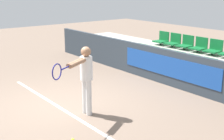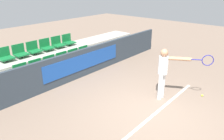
{
  "view_description": "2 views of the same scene",
  "coord_description": "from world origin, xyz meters",
  "px_view_note": "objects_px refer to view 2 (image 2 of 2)",
  "views": [
    {
      "loc": [
        6.65,
        -3.47,
        2.9
      ],
      "look_at": [
        0.48,
        1.32,
        0.77
      ],
      "focal_mm": 50.0,
      "sensor_mm": 36.0,
      "label": 1
    },
    {
      "loc": [
        -4.59,
        -2.54,
        3.35
      ],
      "look_at": [
        0.02,
        1.4,
        0.92
      ],
      "focal_mm": 35.0,
      "sensor_mm": 36.0,
      "label": 2
    }
  ],
  "objects_px": {
    "stadium_chair_2": "(51,64)",
    "stadium_chair_1": "(37,68)",
    "stadium_chair_8": "(34,49)",
    "stadium_chair_10": "(58,43)",
    "stadium_chair_5": "(85,53)",
    "stadium_chair_3": "(64,60)",
    "stadium_chair_7": "(20,52)",
    "stadium_chair_0": "(22,73)",
    "stadium_chair_6": "(5,56)",
    "tennis_ball": "(202,95)",
    "stadium_chair_9": "(46,46)",
    "stadium_chair_11": "(68,41)",
    "stadium_chair_4": "(75,56)",
    "tennis_player": "(166,69)"
  },
  "relations": [
    {
      "from": "stadium_chair_3",
      "to": "tennis_ball",
      "type": "xyz_separation_m",
      "value": [
        1.62,
        -4.85,
        -0.53
      ]
    },
    {
      "from": "stadium_chair_5",
      "to": "stadium_chair_9",
      "type": "bearing_deg",
      "value": 136.26
    },
    {
      "from": "stadium_chair_9",
      "to": "stadium_chair_10",
      "type": "distance_m",
      "value": 0.57
    },
    {
      "from": "stadium_chair_9",
      "to": "stadium_chair_11",
      "type": "relative_size",
      "value": 1.0
    },
    {
      "from": "stadium_chair_8",
      "to": "stadium_chair_4",
      "type": "bearing_deg",
      "value": -43.74
    },
    {
      "from": "stadium_chair_5",
      "to": "stadium_chair_2",
      "type": "bearing_deg",
      "value": 180.0
    },
    {
      "from": "stadium_chair_6",
      "to": "stadium_chair_5",
      "type": "bearing_deg",
      "value": -20.95
    },
    {
      "from": "stadium_chair_3",
      "to": "stadium_chair_9",
      "type": "relative_size",
      "value": 1.0
    },
    {
      "from": "stadium_chair_10",
      "to": "tennis_ball",
      "type": "relative_size",
      "value": 7.53
    },
    {
      "from": "stadium_chair_4",
      "to": "stadium_chair_7",
      "type": "height_order",
      "value": "stadium_chair_7"
    },
    {
      "from": "stadium_chair_2",
      "to": "stadium_chair_9",
      "type": "height_order",
      "value": "stadium_chair_9"
    },
    {
      "from": "tennis_ball",
      "to": "stadium_chair_1",
      "type": "bearing_deg",
      "value": 119.71
    },
    {
      "from": "stadium_chair_8",
      "to": "stadium_chair_3",
      "type": "bearing_deg",
      "value": -62.41
    },
    {
      "from": "stadium_chair_2",
      "to": "tennis_player",
      "type": "bearing_deg",
      "value": -72.04
    },
    {
      "from": "stadium_chair_7",
      "to": "stadium_chair_0",
      "type": "bearing_deg",
      "value": -117.59
    },
    {
      "from": "stadium_chair_8",
      "to": "tennis_player",
      "type": "distance_m",
      "value": 5.22
    },
    {
      "from": "stadium_chair_0",
      "to": "stadium_chair_5",
      "type": "distance_m",
      "value": 2.86
    },
    {
      "from": "stadium_chair_4",
      "to": "stadium_chair_8",
      "type": "distance_m",
      "value": 1.62
    },
    {
      "from": "stadium_chair_6",
      "to": "tennis_ball",
      "type": "bearing_deg",
      "value": -60.67
    },
    {
      "from": "stadium_chair_8",
      "to": "stadium_chair_11",
      "type": "distance_m",
      "value": 1.72
    },
    {
      "from": "stadium_chair_5",
      "to": "stadium_chair_7",
      "type": "height_order",
      "value": "stadium_chair_7"
    },
    {
      "from": "stadium_chair_5",
      "to": "stadium_chair_7",
      "type": "bearing_deg",
      "value": 154.43
    },
    {
      "from": "stadium_chair_8",
      "to": "stadium_chair_6",
      "type": "bearing_deg",
      "value": 180.0
    },
    {
      "from": "stadium_chair_1",
      "to": "tennis_player",
      "type": "relative_size",
      "value": 0.31
    },
    {
      "from": "stadium_chair_2",
      "to": "stadium_chair_1",
      "type": "bearing_deg",
      "value": 180.0
    },
    {
      "from": "stadium_chair_2",
      "to": "stadium_chair_5",
      "type": "xyz_separation_m",
      "value": [
        1.72,
        0.0,
        0.0
      ]
    },
    {
      "from": "stadium_chair_11",
      "to": "tennis_ball",
      "type": "bearing_deg",
      "value": -85.38
    },
    {
      "from": "stadium_chair_1",
      "to": "stadium_chair_10",
      "type": "height_order",
      "value": "stadium_chair_10"
    },
    {
      "from": "stadium_chair_6",
      "to": "stadium_chair_10",
      "type": "bearing_deg",
      "value": 0.0
    },
    {
      "from": "tennis_ball",
      "to": "stadium_chair_5",
      "type": "bearing_deg",
      "value": 95.66
    },
    {
      "from": "stadium_chair_6",
      "to": "stadium_chair_8",
      "type": "relative_size",
      "value": 1.0
    },
    {
      "from": "stadium_chair_7",
      "to": "stadium_chair_5",
      "type": "bearing_deg",
      "value": -25.57
    },
    {
      "from": "stadium_chair_1",
      "to": "stadium_chair_7",
      "type": "xyz_separation_m",
      "value": [
        0.0,
        1.1,
        0.36
      ]
    },
    {
      "from": "stadium_chair_1",
      "to": "stadium_chair_5",
      "type": "distance_m",
      "value": 2.29
    },
    {
      "from": "stadium_chair_1",
      "to": "stadium_chair_10",
      "type": "bearing_deg",
      "value": 32.54
    },
    {
      "from": "stadium_chair_5",
      "to": "stadium_chair_11",
      "type": "xyz_separation_m",
      "value": [
        0.0,
        1.1,
        0.36
      ]
    },
    {
      "from": "stadium_chair_0",
      "to": "stadium_chair_10",
      "type": "bearing_deg",
      "value": 25.57
    },
    {
      "from": "stadium_chair_7",
      "to": "stadium_chair_6",
      "type": "bearing_deg",
      "value": 180.0
    },
    {
      "from": "stadium_chair_9",
      "to": "stadium_chair_5",
      "type": "bearing_deg",
      "value": -43.74
    },
    {
      "from": "stadium_chair_0",
      "to": "stadium_chair_11",
      "type": "relative_size",
      "value": 1.0
    },
    {
      "from": "stadium_chair_3",
      "to": "stadium_chair_7",
      "type": "distance_m",
      "value": 1.62
    },
    {
      "from": "stadium_chair_0",
      "to": "stadium_chair_2",
      "type": "distance_m",
      "value": 1.14
    },
    {
      "from": "stadium_chair_3",
      "to": "stadium_chair_10",
      "type": "xyz_separation_m",
      "value": [
        0.57,
        1.1,
        0.36
      ]
    },
    {
      "from": "stadium_chair_11",
      "to": "stadium_chair_4",
      "type": "bearing_deg",
      "value": -117.59
    },
    {
      "from": "stadium_chair_0",
      "to": "stadium_chair_4",
      "type": "distance_m",
      "value": 2.29
    },
    {
      "from": "stadium_chair_3",
      "to": "stadium_chair_4",
      "type": "relative_size",
      "value": 1.0
    },
    {
      "from": "stadium_chair_11",
      "to": "stadium_chair_5",
      "type": "bearing_deg",
      "value": -90.0
    },
    {
      "from": "stadium_chair_3",
      "to": "stadium_chair_9",
      "type": "xyz_separation_m",
      "value": [
        0.0,
        1.1,
        0.36
      ]
    },
    {
      "from": "stadium_chair_2",
      "to": "stadium_chair_5",
      "type": "bearing_deg",
      "value": 0.0
    },
    {
      "from": "stadium_chair_8",
      "to": "stadium_chair_10",
      "type": "relative_size",
      "value": 1.0
    }
  ]
}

